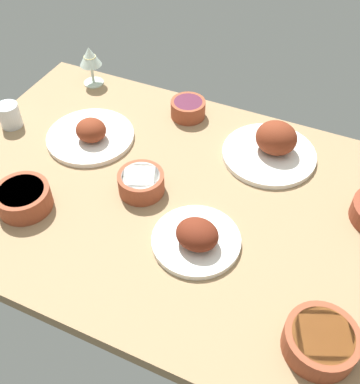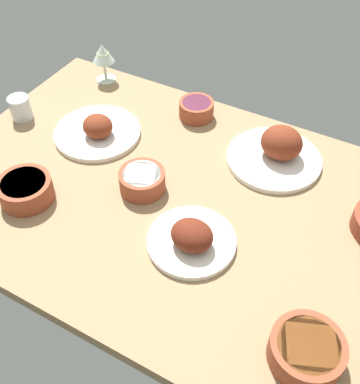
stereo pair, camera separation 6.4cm
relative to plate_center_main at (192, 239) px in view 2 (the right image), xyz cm
name	(u,v)px [view 2 (the right image)]	position (x,y,z in cm)	size (l,w,h in cm)	color
dining_table	(180,202)	(-10.46, 13.09, -4.75)	(140.00, 90.00, 4.00)	#937551
plate_center_main	(192,239)	(0.00, 0.00, 0.00)	(22.42, 22.42, 8.62)	white
plate_far_side	(98,131)	(-45.57, 23.77, -0.64)	(27.00, 27.00, 8.31)	white
plate_near_viewer	(278,151)	(7.28, 40.08, 0.81)	(27.88, 27.88, 11.17)	white
bowl_soup	(306,350)	(33.74, -14.29, 0.50)	(15.46, 15.46, 6.00)	brown
bowl_onions	(196,109)	(-23.26, 47.48, 0.30)	(11.25, 11.25, 5.61)	brown
bowl_pasta	(26,189)	(-46.83, -7.15, 0.62)	(14.59, 14.59, 6.23)	brown
bowl_cream	(142,180)	(-21.23, 11.04, 0.43)	(12.77, 12.77, 5.87)	brown
wine_glass	(103,55)	(-61.62, 50.96, 7.17)	(7.60, 7.60, 14.00)	silver
water_tumbler	(20,108)	(-72.65, 19.53, 1.10)	(6.77, 6.77, 7.71)	silver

